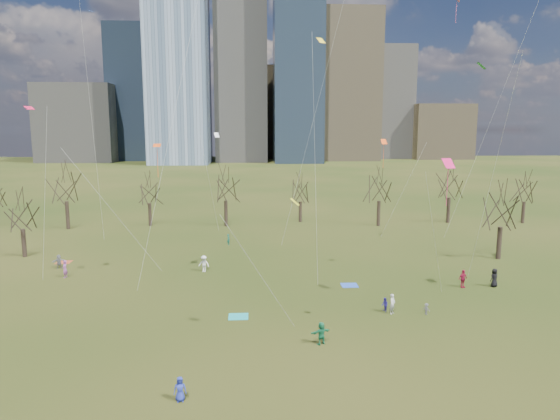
{
  "coord_description": "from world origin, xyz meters",
  "views": [
    {
      "loc": [
        -2.65,
        -37.43,
        14.96
      ],
      "look_at": [
        0.0,
        12.0,
        7.0
      ],
      "focal_mm": 32.0,
      "sensor_mm": 36.0,
      "label": 1
    }
  ],
  "objects_px": {
    "blanket_teal": "(238,317)",
    "blanket_crimson": "(64,262)",
    "blanket_navy": "(349,285)",
    "person_0": "(180,389)",
    "person_1": "(392,304)"
  },
  "relations": [
    {
      "from": "blanket_teal",
      "to": "person_0",
      "type": "distance_m",
      "value": 12.93
    },
    {
      "from": "blanket_teal",
      "to": "blanket_navy",
      "type": "xyz_separation_m",
      "value": [
        10.57,
        7.69,
        0.0
      ]
    },
    {
      "from": "blanket_navy",
      "to": "blanket_crimson",
      "type": "xyz_separation_m",
      "value": [
        -31.0,
        10.26,
        0.0
      ]
    },
    {
      "from": "person_1",
      "to": "blanket_crimson",
      "type": "bearing_deg",
      "value": 103.79
    },
    {
      "from": "blanket_crimson",
      "to": "person_1",
      "type": "height_order",
      "value": "person_1"
    },
    {
      "from": "blanket_teal",
      "to": "blanket_crimson",
      "type": "bearing_deg",
      "value": 138.7
    },
    {
      "from": "blanket_teal",
      "to": "person_0",
      "type": "height_order",
      "value": "person_0"
    },
    {
      "from": "blanket_teal",
      "to": "person_0",
      "type": "xyz_separation_m",
      "value": [
        -2.87,
        -12.58,
        0.7
      ]
    },
    {
      "from": "blanket_crimson",
      "to": "person_0",
      "type": "bearing_deg",
      "value": -60.09
    },
    {
      "from": "blanket_navy",
      "to": "person_1",
      "type": "relative_size",
      "value": 0.95
    },
    {
      "from": "blanket_teal",
      "to": "blanket_navy",
      "type": "height_order",
      "value": "same"
    },
    {
      "from": "blanket_navy",
      "to": "blanket_teal",
      "type": "bearing_deg",
      "value": -143.95
    },
    {
      "from": "blanket_navy",
      "to": "blanket_crimson",
      "type": "relative_size",
      "value": 1.0
    },
    {
      "from": "person_0",
      "to": "person_1",
      "type": "xyz_separation_m",
      "value": [
        15.51,
        12.61,
        0.12
      ]
    },
    {
      "from": "blanket_navy",
      "to": "blanket_crimson",
      "type": "height_order",
      "value": "same"
    }
  ]
}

